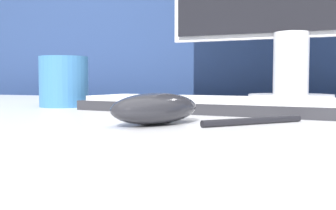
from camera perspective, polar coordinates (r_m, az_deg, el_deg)
partition_panel at (r=1.21m, az=12.83°, el=-4.49°), size 5.00×0.03×1.31m
computer_mouse_near at (r=0.45m, az=-1.78°, el=-0.51°), size 0.10×0.14×0.04m
keyboard at (r=0.63m, az=6.59°, el=0.04°), size 0.45×0.17×0.02m
mug at (r=0.77m, az=-14.87°, el=3.28°), size 0.09×0.09×0.10m
pen at (r=0.46m, az=12.33°, el=-2.28°), size 0.10×0.11×0.01m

